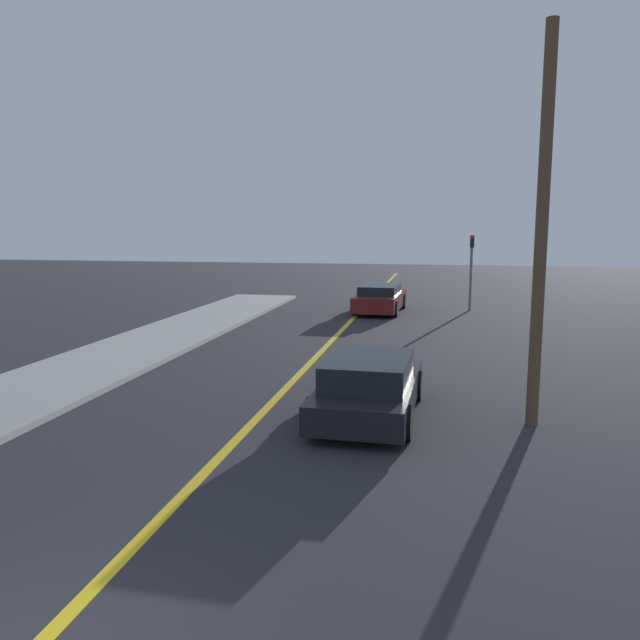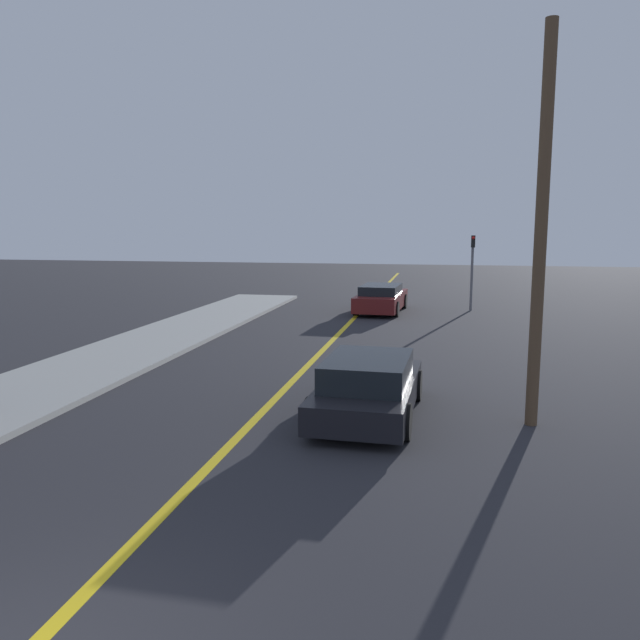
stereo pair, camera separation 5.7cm
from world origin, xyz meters
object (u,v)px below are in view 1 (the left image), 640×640
traffic_light (471,264)px  utility_pole (541,231)px  car_near_right_lane (369,387)px  car_ahead_center (380,298)px

traffic_light → utility_pole: bearing=-88.2°
car_near_right_lane → utility_pole: utility_pole is taller
car_ahead_center → traffic_light: bearing=19.6°
traffic_light → utility_pole: (0.52, -16.97, 1.67)m
car_ahead_center → traffic_light: 4.51m
car_near_right_lane → car_ahead_center: bearing=96.6°
car_near_right_lane → utility_pole: (3.26, 0.08, 3.22)m
car_ahead_center → traffic_light: (4.06, 1.19, 1.55)m
utility_pole → car_ahead_center: bearing=106.2°
car_near_right_lane → utility_pole: size_ratio=0.58×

